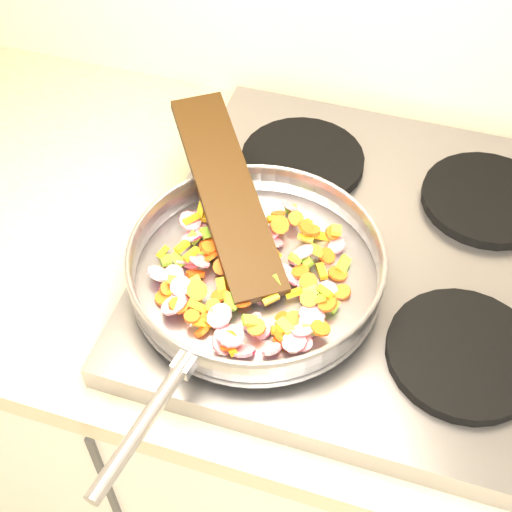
% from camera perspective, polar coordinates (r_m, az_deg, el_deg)
% --- Properties ---
extents(cooktop, '(0.60, 0.60, 0.04)m').
position_cam_1_polar(cooktop, '(1.02, 9.20, -0.21)').
color(cooktop, '#939399').
rests_on(cooktop, counter_top).
extents(grate_fl, '(0.19, 0.19, 0.02)m').
position_cam_1_polar(grate_fl, '(0.93, -0.80, -3.39)').
color(grate_fl, black).
rests_on(grate_fl, cooktop).
extents(grate_fr, '(0.19, 0.19, 0.02)m').
position_cam_1_polar(grate_fr, '(0.91, 16.27, -7.49)').
color(grate_fr, black).
rests_on(grate_fr, cooktop).
extents(grate_bl, '(0.19, 0.19, 0.02)m').
position_cam_1_polar(grate_bl, '(1.11, 3.74, 7.66)').
color(grate_bl, black).
rests_on(grate_bl, cooktop).
extents(grate_br, '(0.19, 0.19, 0.02)m').
position_cam_1_polar(grate_br, '(1.10, 17.98, 4.36)').
color(grate_br, black).
rests_on(grate_br, cooktop).
extents(saute_pan, '(0.37, 0.53, 0.05)m').
position_cam_1_polar(saute_pan, '(0.91, -0.07, -0.78)').
color(saute_pan, '#9E9EA5').
rests_on(saute_pan, grate_fl).
extents(vegetable_heap, '(0.26, 0.27, 0.05)m').
position_cam_1_polar(vegetable_heap, '(0.92, -0.53, -1.40)').
color(vegetable_heap, '#6A9E28').
rests_on(vegetable_heap, saute_pan).
extents(wooden_spatula, '(0.24, 0.30, 0.09)m').
position_cam_1_polar(wooden_spatula, '(0.96, -2.36, 5.15)').
color(wooden_spatula, black).
rests_on(wooden_spatula, saute_pan).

